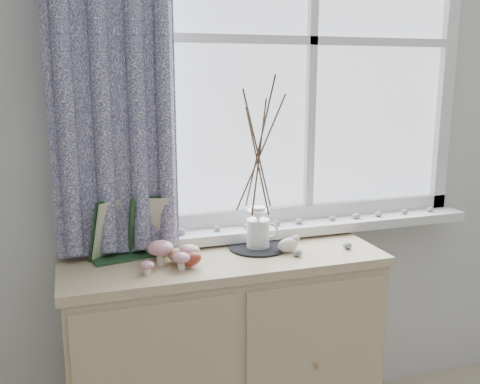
{
  "coord_description": "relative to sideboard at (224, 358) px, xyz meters",
  "views": [
    {
      "loc": [
        -0.68,
        -0.08,
        1.51
      ],
      "look_at": [
        -0.1,
        1.7,
        1.1
      ],
      "focal_mm": 40.0,
      "sensor_mm": 36.0,
      "label": 1
    }
  ],
  "objects": [
    {
      "name": "sideboard",
      "position": [
        0.0,
        0.0,
        0.0
      ],
      "size": [
        1.2,
        0.45,
        0.85
      ],
      "color": "#C1B587",
      "rests_on": "ground"
    },
    {
      "name": "botanical_book",
      "position": [
        -0.33,
        0.06,
        0.54
      ],
      "size": [
        0.36,
        0.2,
        0.24
      ],
      "primitive_type": null,
      "rotation": [
        0.0,
        0.0,
        0.21
      ],
      "color": "#1E3F22",
      "rests_on": "sideboard"
    },
    {
      "name": "toadstool_cluster",
      "position": [
        -0.21,
        -0.05,
        0.47
      ],
      "size": [
        0.22,
        0.15,
        0.09
      ],
      "color": "white",
      "rests_on": "sideboard"
    },
    {
      "name": "wooden_eggs",
      "position": [
        -0.19,
        -0.02,
        0.46
      ],
      "size": [
        0.14,
        0.18,
        0.08
      ],
      "color": "tan",
      "rests_on": "sideboard"
    },
    {
      "name": "songbird_figurine",
      "position": [
        0.24,
        -0.04,
        0.46
      ],
      "size": [
        0.13,
        0.08,
        0.06
      ],
      "primitive_type": null,
      "rotation": [
        0.0,
        0.0,
        0.24
      ],
      "color": "white",
      "rests_on": "sideboard"
    },
    {
      "name": "crocheted_doily",
      "position": [
        0.15,
        0.04,
        0.43
      ],
      "size": [
        0.23,
        0.23,
        0.01
      ],
      "primitive_type": "cylinder",
      "color": "black",
      "rests_on": "sideboard"
    },
    {
      "name": "twig_pitcher",
      "position": [
        0.15,
        0.04,
        0.81
      ],
      "size": [
        0.29,
        0.29,
        0.67
      ],
      "rotation": [
        0.0,
        0.0,
        -0.24
      ],
      "color": "white",
      "rests_on": "crocheted_doily"
    },
    {
      "name": "sideboard_pebbles",
      "position": [
        0.35,
        -0.03,
        0.44
      ],
      "size": [
        0.26,
        0.19,
        0.03
      ],
      "color": "#969699",
      "rests_on": "sideboard"
    }
  ]
}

